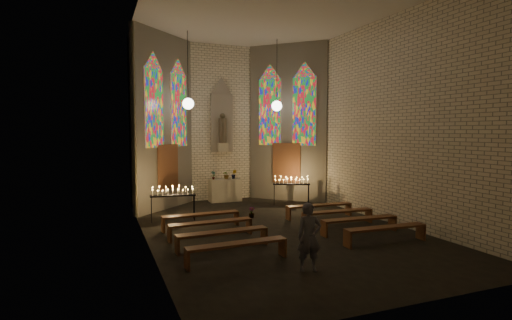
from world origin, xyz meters
The scene contains 18 objects.
floor centered at (0.00, 0.00, 0.00)m, with size 12.00×12.00×0.00m, color black.
room centered at (0.00, 3.37, 3.72)m, with size 8.22×12.43×7.00m.
altar centered at (0.00, 5.45, 0.50)m, with size 1.40×0.60×1.00m, color beige.
flower_vase_left centered at (-0.54, 5.46, 1.19)m, with size 0.20×0.14×0.38m, color #4C723F.
flower_vase_center centered at (0.08, 5.48, 1.20)m, with size 0.35×0.30×0.39m, color #4C723F.
flower_vase_right centered at (0.39, 5.38, 1.21)m, with size 0.23×0.19×0.42m, color #4C723F.
aisle_flower_pot centered at (-0.11, 1.85, 0.19)m, with size 0.21×0.21×0.38m, color #4C723F.
votive_stand_left centered at (-2.84, 2.41, 0.98)m, with size 1.59×0.56×1.15m.
votive_stand_right centered at (2.37, 3.60, 0.98)m, with size 1.57×0.98×1.14m.
pew_left_0 centered at (-2.19, 0.99, 0.39)m, with size 2.52×0.45×0.48m.
pew_right_0 centered at (2.19, 0.99, 0.39)m, with size 2.52×0.45×0.48m.
pew_left_1 centered at (-2.19, -0.21, 0.39)m, with size 2.52×0.45×0.48m.
pew_right_1 centered at (2.19, -0.21, 0.39)m, with size 2.52×0.45×0.48m.
pew_left_2 centered at (-2.19, -1.41, 0.39)m, with size 2.52×0.45×0.48m.
pew_right_2 centered at (2.19, -1.41, 0.39)m, with size 2.52×0.45×0.48m.
pew_left_3 centered at (-2.19, -2.61, 0.39)m, with size 2.52×0.45×0.48m.
pew_right_3 centered at (2.19, -2.61, 0.39)m, with size 2.52×0.45×0.48m.
visitor centered at (-0.87, -3.75, 0.77)m, with size 0.56×0.37×1.54m, color #4F4D57.
Camera 1 is at (-5.20, -11.46, 3.14)m, focal length 28.00 mm.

